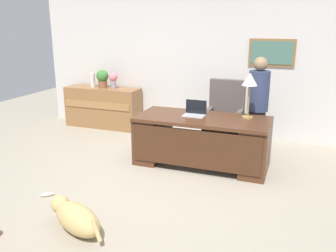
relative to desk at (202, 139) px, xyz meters
The scene contains 13 objects.
ground_plane 1.05m from the desk, 109.32° to the right, with size 12.00×12.00×0.00m, color #9E937F.
back_wall 1.96m from the desk, 100.51° to the left, with size 7.00×0.16×2.70m.
desk is the anchor object (origin of this frame).
credenza 2.80m from the desk, 151.51° to the left, with size 1.55×0.50×0.81m.
armchair 0.93m from the desk, 80.94° to the left, with size 0.60×0.59×1.16m.
person_standing 1.05m from the desk, 42.48° to the left, with size 0.32×0.32×1.59m.
dog_lying 2.33m from the desk, 108.27° to the right, with size 0.80×0.56×0.30m.
laptop 0.42m from the desk, 145.34° to the left, with size 0.32×0.22×0.22m.
desk_lamp 1.09m from the desk, 19.03° to the left, with size 0.22×0.22×0.66m.
vase_with_flowers 2.64m from the desk, 148.72° to the left, with size 0.17×0.17×0.32m.
vase_empty 3.04m from the desk, 153.47° to the left, with size 0.10×0.10×0.29m, color silver.
potted_plant 2.85m from the desk, 151.33° to the left, with size 0.24×0.24×0.36m.
dog_toy_bone 2.29m from the desk, 132.09° to the right, with size 0.18×0.05×0.05m, color beige.
Camera 1 is at (1.66, -4.06, 2.09)m, focal length 38.66 mm.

